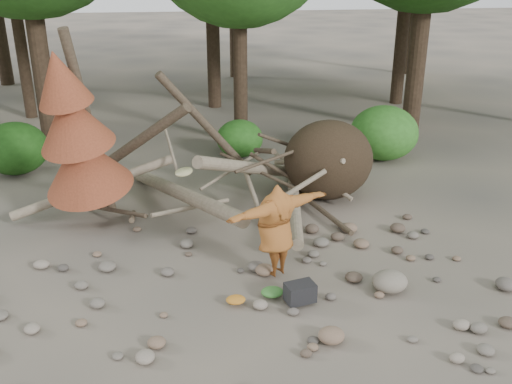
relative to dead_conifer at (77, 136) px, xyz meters
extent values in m
plane|color=#514C44|center=(3.12, -3.37, -2.11)|extent=(120.00, 120.00, 0.00)
ellipsoid|color=#332619|center=(5.72, 0.93, -1.12)|extent=(2.20, 1.87, 1.98)
cylinder|color=gray|center=(2.12, 0.33, -1.56)|extent=(2.61, 5.11, 1.08)
cylinder|color=gray|center=(3.92, 0.83, -1.21)|extent=(3.18, 3.71, 1.90)
cylinder|color=brown|center=(0.92, 1.23, -0.71)|extent=(3.08, 1.91, 2.49)
cylinder|color=gray|center=(4.72, 0.13, -1.76)|extent=(1.13, 4.98, 0.43)
cylinder|color=brown|center=(2.82, 1.43, -0.31)|extent=(2.39, 1.03, 2.89)
cylinder|color=gray|center=(0.12, 0.63, -1.41)|extent=(3.71, 0.86, 1.20)
cylinder|color=#4C3F30|center=(0.62, 0.13, -1.81)|extent=(1.52, 1.70, 0.49)
cylinder|color=gray|center=(3.32, 1.03, -1.31)|extent=(1.57, 0.85, 0.69)
cylinder|color=#4C3F30|center=(4.92, 1.53, -0.91)|extent=(1.92, 1.25, 1.10)
cylinder|color=gray|center=(1.92, 0.83, -0.61)|extent=(0.37, 1.42, 0.85)
cylinder|color=#4C3F30|center=(5.32, -0.17, -1.96)|extent=(0.79, 2.54, 0.12)
cylinder|color=gray|center=(2.32, -0.27, -1.66)|extent=(1.78, 1.11, 0.29)
cylinder|color=#4C3F30|center=(0.22, 0.43, 0.09)|extent=(0.67, 1.13, 4.35)
cone|color=brown|center=(0.06, 0.12, -0.61)|extent=(2.06, 2.13, 1.86)
cone|color=brown|center=(-0.05, -0.09, 0.39)|extent=(1.71, 1.78, 1.65)
cone|color=brown|center=(-0.14, -0.28, 1.29)|extent=(1.23, 1.30, 1.41)
cylinder|color=#38281C|center=(4.12, 5.83, 1.46)|extent=(0.44, 0.44, 7.14)
cylinder|color=#38281C|center=(-3.38, 10.13, 1.67)|extent=(0.42, 0.42, 7.56)
cylinder|color=#38281C|center=(11.12, 10.43, 1.95)|extent=(0.50, 0.50, 8.12)
ellipsoid|color=#205316|center=(-2.38, 3.83, -1.39)|extent=(1.80, 1.80, 1.44)
ellipsoid|color=#2B691E|center=(3.92, 4.43, -1.55)|extent=(1.40, 1.40, 1.12)
ellipsoid|color=#367D27|center=(8.12, 3.63, -1.31)|extent=(2.00, 2.00, 1.60)
imported|color=#975422|center=(3.79, -2.70, -1.14)|extent=(2.23, 1.53, 1.79)
cylinder|color=tan|center=(2.18, -3.29, 0.29)|extent=(0.33, 0.33, 0.11)
cube|color=black|center=(4.06, -3.67, -1.94)|extent=(0.57, 0.45, 0.34)
ellipsoid|color=#36702D|center=(3.61, -3.43, -2.04)|extent=(0.40, 0.33, 0.15)
ellipsoid|color=#B8711F|center=(2.95, -3.56, -2.05)|extent=(0.34, 0.28, 0.12)
ellipsoid|color=#7C624E|center=(4.32, -4.79, -1.99)|extent=(0.42, 0.38, 0.25)
ellipsoid|color=gray|center=(5.74, -3.47, -1.92)|extent=(0.64, 0.57, 0.38)
camera|label=1|loc=(2.15, -11.91, 3.44)|focal=40.00mm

